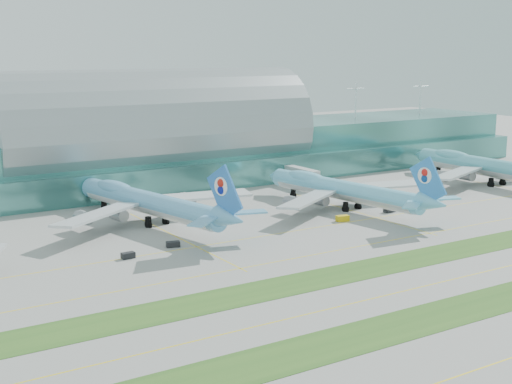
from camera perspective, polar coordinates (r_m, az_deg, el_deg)
ground at (r=168.66m, az=10.04°, el=-6.10°), size 700.00×700.00×0.00m
terminal at (r=272.74m, az=-8.28°, el=3.65°), size 340.00×69.10×36.00m
grass_strip_near at (r=150.26m, az=17.28°, el=-8.62°), size 420.00×12.00×0.08m
grass_strip_far at (r=170.06m, az=9.59°, el=-5.93°), size 420.00×12.00×0.08m
taxiline_b at (r=159.11m, az=13.44°, el=-7.31°), size 420.00×0.35×0.01m
taxiline_c at (r=181.77m, az=6.23°, el=-4.72°), size 420.00×0.35×0.01m
taxiline_d at (r=198.84m, az=2.30°, el=-3.26°), size 420.00×0.35×0.01m
airliner_b at (r=210.70m, az=-8.68°, el=-0.71°), size 67.09×77.17×21.39m
airliner_c at (r=230.03m, az=6.92°, el=0.27°), size 64.73×74.12×20.43m
airliner_d at (r=283.66m, az=18.05°, el=2.00°), size 71.81×81.36×22.42m
gse_c at (r=177.11m, az=-10.20°, el=-5.01°), size 3.33×1.95×1.48m
gse_d at (r=185.43m, az=-6.65°, el=-4.17°), size 3.86×2.75×1.44m
gse_e at (r=213.00m, az=6.94°, el=-2.11°), size 4.15×2.72×1.75m
gse_f at (r=227.15m, az=10.63°, el=-1.39°), size 3.93×2.54×1.68m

